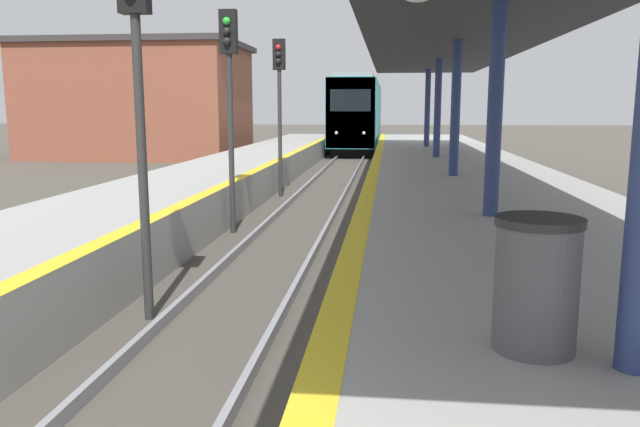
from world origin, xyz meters
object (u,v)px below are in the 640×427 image
at_px(signal_far, 279,88).
at_px(trash_bin, 536,284).
at_px(signal_near, 137,60).
at_px(signal_mid, 229,80).
at_px(train, 359,114).

xyz_separation_m(signal_far, trash_bin, (4.39, -14.42, -1.82)).
bearing_deg(signal_far, signal_near, -88.72).
bearing_deg(signal_far, signal_mid, -90.67).
distance_m(signal_mid, signal_far, 5.69).
relative_size(train, signal_far, 3.93).
height_order(signal_near, signal_far, same).
bearing_deg(signal_near, signal_mid, 93.22).
relative_size(signal_far, trash_bin, 4.85).
bearing_deg(train, trash_bin, -85.25).
distance_m(train, signal_near, 34.76).
distance_m(signal_near, signal_mid, 5.70).
distance_m(train, signal_far, 23.40).
relative_size(signal_mid, trash_bin, 4.85).
relative_size(train, signal_near, 3.93).
bearing_deg(trash_bin, signal_near, 143.74).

